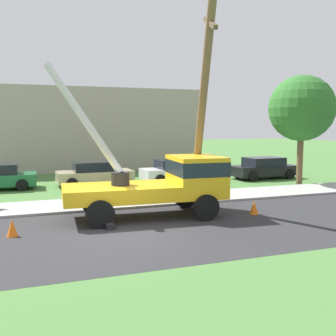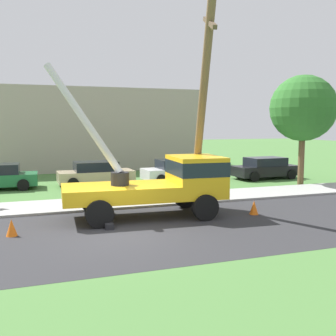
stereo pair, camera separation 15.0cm
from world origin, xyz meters
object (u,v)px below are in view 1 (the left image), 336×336
Objects in this scene: utility_truck at (165,181)px; traffic_cone_behind at (12,228)px; parked_sedan_tan at (95,174)px; roadside_tree_near at (302,109)px; parked_sedan_black at (264,168)px; parked_sedan_white at (176,171)px; traffic_cone_ahead at (254,207)px; leaning_utility_pole at (202,108)px.

utility_truck is 5.87m from traffic_cone_behind.
parked_sedan_tan is 0.68× the size of roadside_tree_near.
utility_truck is 11.91m from roadside_tree_near.
parked_sedan_black is 0.69× the size of roadside_tree_near.
parked_sedan_black reaches higher than traffic_cone_behind.
utility_truck is 9.33m from parked_sedan_white.
parked_sedan_black reaches higher than traffic_cone_ahead.
traffic_cone_behind is 10.75m from parked_sedan_tan.
leaning_utility_pole is 15.01× the size of traffic_cone_behind.
utility_truck is at bearing -81.12° from parked_sedan_tan.
traffic_cone_ahead is 10.86m from parked_sedan_tan.
roadside_tree_near reaches higher than parked_sedan_tan.
parked_sedan_black is at bearing 101.39° from roadside_tree_near.
utility_truck is at bearing -176.32° from leaning_utility_pole.
utility_truck reaches higher than parked_sedan_white.
parked_sedan_black is (11.11, -0.77, 0.00)m from parked_sedan_tan.
roadside_tree_near is (6.88, 6.02, 4.26)m from traffic_cone_ahead.
utility_truck reaches higher than traffic_cone_behind.
traffic_cone_ahead is at bearing -63.63° from parked_sedan_tan.
parked_sedan_tan is 0.99× the size of parked_sedan_white.
leaning_utility_pole is at bearing -136.06° from parked_sedan_black.
parked_sedan_black is at bearing 39.15° from utility_truck.
traffic_cone_ahead is 0.12× the size of parked_sedan_white.
roadside_tree_near reaches higher than traffic_cone_behind.
roadside_tree_near reaches higher than parked_sedan_black.
traffic_cone_ahead is (1.84, -1.11, -4.01)m from leaning_utility_pole.
roadside_tree_near is (10.34, 5.01, 3.13)m from utility_truck.
traffic_cone_ahead is 0.12× the size of parked_sedan_black.
parked_sedan_tan is (-4.82, 9.72, 0.43)m from traffic_cone_ahead.
roadside_tree_near reaches higher than traffic_cone_ahead.
utility_truck is at bearing 11.36° from traffic_cone_behind.
traffic_cone_behind is at bearing -113.52° from parked_sedan_tan.
parked_sedan_white is (5.09, -0.19, 0.00)m from parked_sedan_tan.
traffic_cone_behind is at bearing -170.33° from leaning_utility_pole.
roadside_tree_near is at bearing -78.61° from parked_sedan_black.
parked_sedan_white is at bearing 152.04° from roadside_tree_near.
parked_sedan_white is (3.73, 8.52, -0.70)m from utility_truck.
utility_truck is 3.77m from traffic_cone_ahead.
roadside_tree_near is (11.70, -3.70, 3.83)m from parked_sedan_tan.
roadside_tree_near reaches higher than utility_truck.
leaning_utility_pole is 9.79m from parked_sedan_tan.
roadside_tree_near is at bearing -17.55° from parked_sedan_tan.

